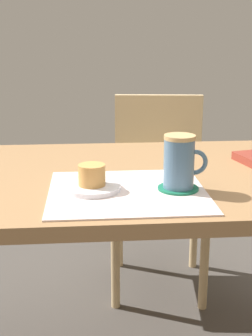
% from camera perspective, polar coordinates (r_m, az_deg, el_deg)
% --- Properties ---
extents(dining_table, '(1.24, 0.73, 0.71)m').
position_cam_1_polar(dining_table, '(1.32, 0.75, -3.83)').
color(dining_table, '#997047').
rests_on(dining_table, ground_plane).
extents(wooden_chair, '(0.46, 0.46, 0.82)m').
position_cam_1_polar(wooden_chair, '(2.04, 3.98, -1.76)').
color(wooden_chair, '#D1B27F').
rests_on(wooden_chair, ground_plane).
extents(placemat, '(0.38, 0.34, 0.00)m').
position_cam_1_polar(placemat, '(1.14, 0.17, -2.89)').
color(placemat, silver).
rests_on(placemat, dining_table).
extents(pastry_plate, '(0.14, 0.14, 0.01)m').
position_cam_1_polar(pastry_plate, '(1.14, -4.15, -2.37)').
color(pastry_plate, white).
rests_on(pastry_plate, placemat).
extents(pastry, '(0.07, 0.07, 0.05)m').
position_cam_1_polar(pastry, '(1.13, -4.19, -0.85)').
color(pastry, tan).
rests_on(pastry, pastry_plate).
extents(coffee_coaster, '(0.10, 0.10, 0.00)m').
position_cam_1_polar(coffee_coaster, '(1.15, 6.37, -2.47)').
color(coffee_coaster, '#196B4C').
rests_on(coffee_coaster, placemat).
extents(coffee_mug, '(0.11, 0.08, 0.13)m').
position_cam_1_polar(coffee_mug, '(1.13, 6.59, 0.78)').
color(coffee_mug, slate).
rests_on(coffee_mug, coffee_coaster).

